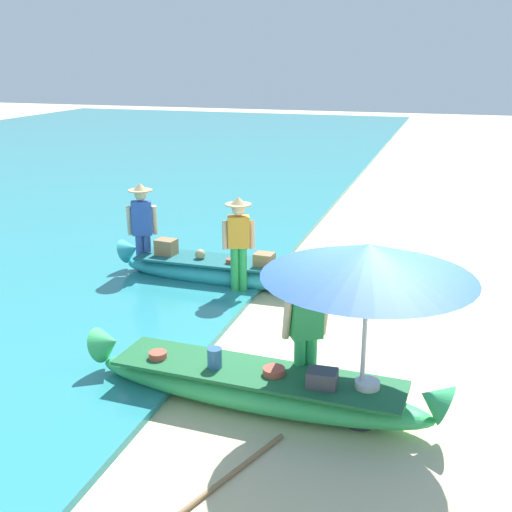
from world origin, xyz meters
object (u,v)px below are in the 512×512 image
object	(u,v)px
boat_green_foreground	(257,386)
boat_cyan_midground	(222,270)
person_vendor_hatted	(239,239)
person_vendor_assistant	(142,223)
person_tourist_customer	(306,327)
paddle	(209,492)
patio_umbrella_large	(369,261)

from	to	relation	value
boat_green_foreground	boat_cyan_midground	size ratio (longest dim) A/B	1.09
person_vendor_hatted	person_vendor_assistant	xyz separation A→B (m)	(-2.04, 0.47, 0.00)
person_tourist_customer	person_vendor_assistant	bearing A→B (deg)	138.25
person_vendor_hatted	person_vendor_assistant	distance (m)	2.09
boat_green_foreground	paddle	xyz separation A→B (m)	(0.04, -1.65, -0.23)
boat_cyan_midground	person_tourist_customer	world-z (taller)	person_tourist_customer
patio_umbrella_large	paddle	world-z (taller)	patio_umbrella_large
boat_green_foreground	person_vendor_assistant	size ratio (longest dim) A/B	2.53
person_vendor_hatted	paddle	distance (m)	5.32
boat_cyan_midground	person_tourist_customer	xyz separation A→B (m)	(2.33, -3.43, 0.65)
boat_green_foreground	person_tourist_customer	xyz separation A→B (m)	(0.49, 0.37, 0.66)
boat_cyan_midground	person_vendor_assistant	world-z (taller)	person_vendor_assistant
paddle	person_tourist_customer	bearing A→B (deg)	77.48
boat_cyan_midground	paddle	bearing A→B (deg)	-70.97
person_vendor_assistant	boat_cyan_midground	bearing A→B (deg)	-1.94
person_vendor_assistant	person_vendor_hatted	bearing A→B (deg)	-13.00
person_tourist_customer	person_vendor_assistant	world-z (taller)	person_vendor_assistant
person_vendor_hatted	person_tourist_customer	xyz separation A→B (m)	(1.87, -3.01, -0.09)
boat_cyan_midground	person_tourist_customer	size ratio (longest dim) A/B	2.50
person_tourist_customer	paddle	bearing A→B (deg)	-102.52
patio_umbrella_large	boat_cyan_midground	bearing A→B (deg)	128.83
patio_umbrella_large	person_vendor_assistant	bearing A→B (deg)	140.22
person_vendor_hatted	patio_umbrella_large	bearing A→B (deg)	-52.53
boat_green_foreground	person_vendor_assistant	xyz separation A→B (m)	(-3.42, 3.86, 0.75)
person_vendor_assistant	patio_umbrella_large	size ratio (longest dim) A/B	0.77
person_vendor_hatted	paddle	world-z (taller)	person_vendor_hatted
person_vendor_hatted	paddle	size ratio (longest dim) A/B	0.95
person_tourist_customer	patio_umbrella_large	bearing A→B (deg)	-27.08
boat_green_foreground	person_vendor_assistant	bearing A→B (deg)	131.54
person_vendor_assistant	patio_umbrella_large	xyz separation A→B (m)	(4.63, -3.85, 0.91)
boat_green_foreground	person_vendor_hatted	xyz separation A→B (m)	(-1.38, 3.39, 0.75)
boat_cyan_midground	person_vendor_assistant	xyz separation A→B (m)	(-1.57, 0.05, 0.74)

